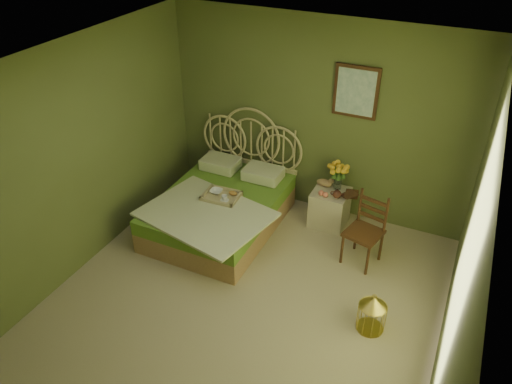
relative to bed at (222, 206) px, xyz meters
The scene contains 14 objects.
floor 1.60m from the bed, 55.20° to the right, with size 4.50×4.50×0.00m, color tan.
ceiling 2.80m from the bed, 55.20° to the right, with size 4.50×4.50×0.00m, color silver.
wall_back 1.66m from the bed, 46.96° to the left, with size 4.00×4.00×0.00m, color #5C6736.
wall_left 1.98m from the bed, 130.55° to the right, with size 4.50×4.50×0.00m, color #5C6736.
wall_right 3.33m from the bed, 24.01° to the right, with size 4.50×4.50×0.00m, color #5C6736.
wall_art 2.21m from the bed, 34.29° to the left, with size 0.54×0.04×0.64m.
bed is the anchor object (origin of this frame).
nightstand 1.42m from the bed, 26.47° to the left, with size 0.46×0.46×0.93m.
chair 1.87m from the bed, ahead, with size 0.47×0.47×0.88m.
birdcage 2.42m from the bed, 22.96° to the right, with size 0.28×0.28×0.42m.
book_lower 1.60m from the bed, 23.82° to the left, with size 0.16×0.22×0.02m, color #381E0F.
book_upper 1.60m from the bed, 23.82° to the left, with size 0.15×0.20×0.02m, color #472819.
cereal_bowl 0.24m from the bed, 141.65° to the right, with size 0.16×0.16×0.04m, color white.
coffee_cup 0.32m from the bed, 48.59° to the right, with size 0.08×0.08×0.07m, color white.
Camera 1 is at (1.79, -3.37, 3.95)m, focal length 35.00 mm.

